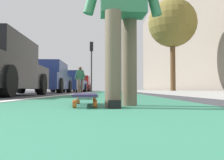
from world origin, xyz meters
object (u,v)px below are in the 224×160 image
(parked_car_end, at_px, (81,84))
(traffic_light, at_px, (91,57))
(parked_car_mid, at_px, (48,78))
(pedestrian_distant, at_px, (80,78))
(skateboard, at_px, (86,96))
(street_tree_mid, at_px, (172,23))
(skater_person, at_px, (122,3))
(parked_car_far, at_px, (70,82))

(parked_car_end, distance_m, traffic_light, 3.62)
(parked_car_mid, height_order, pedestrian_distant, pedestrian_distant)
(skateboard, xyz_separation_m, street_tree_mid, (9.50, -3.15, 3.27))
(skater_person, bearing_deg, parked_car_far, 11.45)
(skateboard, height_order, parked_car_mid, parked_car_mid)
(traffic_light, xyz_separation_m, street_tree_mid, (-9.52, -4.73, 0.38))
(parked_car_end, bearing_deg, pedestrian_distant, -172.87)
(skater_person, bearing_deg, skateboard, 66.60)
(parked_car_far, bearing_deg, skateboard, -169.68)
(skater_person, relative_size, parked_car_mid, 0.37)
(parked_car_far, xyz_separation_m, pedestrian_distant, (-2.26, -1.02, 0.22))
(street_tree_mid, bearing_deg, parked_car_mid, 88.13)
(parked_car_end, bearing_deg, skateboard, -172.52)
(skater_person, distance_m, parked_car_far, 15.85)
(parked_car_end, xyz_separation_m, pedestrian_distant, (-8.42, -1.05, 0.22))
(parked_car_end, relative_size, street_tree_mid, 0.97)
(skateboard, distance_m, pedestrian_distant, 13.27)
(skater_person, xyz_separation_m, traffic_light, (19.17, 1.93, 2.05))
(skateboard, relative_size, parked_car_end, 0.19)
(skateboard, height_order, skater_person, skater_person)
(parked_car_mid, relative_size, street_tree_mid, 0.98)
(traffic_light, bearing_deg, parked_car_mid, 171.82)
(pedestrian_distant, bearing_deg, skater_person, -170.91)
(pedestrian_distant, bearing_deg, skateboard, -172.29)
(skateboard, distance_m, parked_car_mid, 10.14)
(parked_car_far, relative_size, pedestrian_distant, 2.86)
(skater_person, bearing_deg, traffic_light, 5.74)
(traffic_light, bearing_deg, skateboard, -175.24)
(skateboard, relative_size, pedestrian_distant, 0.53)
(parked_car_far, xyz_separation_m, traffic_light, (3.64, -1.22, 2.29))
(skater_person, distance_m, parked_car_mid, 10.37)
(traffic_light, bearing_deg, pedestrian_distant, 178.10)
(parked_car_end, bearing_deg, parked_car_mid, 179.56)
(skateboard, relative_size, street_tree_mid, 0.19)
(street_tree_mid, bearing_deg, skateboard, 161.65)
(parked_car_far, bearing_deg, parked_car_mid, 178.78)
(skateboard, distance_m, traffic_light, 19.30)
(parked_car_end, bearing_deg, skater_person, -171.67)
(parked_car_far, xyz_separation_m, parked_car_end, (6.16, 0.03, 0.01))
(parked_car_mid, bearing_deg, traffic_light, -8.18)
(skateboard, height_order, pedestrian_distant, pedestrian_distant)
(skater_person, bearing_deg, pedestrian_distant, 9.09)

